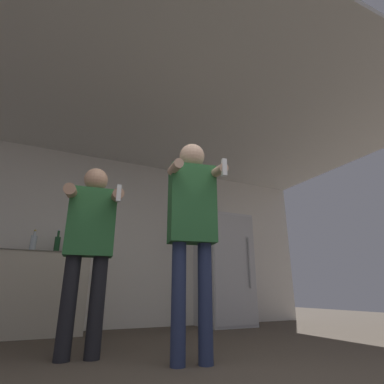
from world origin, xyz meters
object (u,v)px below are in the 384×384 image
at_px(bottle_brown_liquor, 33,243).
at_px(person_man_side, 90,238).
at_px(bottle_short_whiskey, 69,245).
at_px(person_woman_foreground, 192,219).
at_px(refrigerator, 224,269).
at_px(bottle_amber_bourbon, 57,244).
at_px(bottle_clear_vodka, 77,246).

distance_m(bottle_brown_liquor, person_man_side, 1.75).
height_order(bottle_short_whiskey, person_woman_foreground, person_woman_foreground).
bearing_deg(person_man_side, bottle_short_whiskey, 92.54).
distance_m(refrigerator, bottle_short_whiskey, 2.37).
xyz_separation_m(bottle_brown_liquor, person_man_side, (0.50, -1.67, -0.15)).
height_order(person_woman_foreground, person_man_side, person_woman_foreground).
relative_size(refrigerator, bottle_amber_bourbon, 5.16).
relative_size(bottle_brown_liquor, person_woman_foreground, 0.17).
bearing_deg(bottle_short_whiskey, refrigerator, -2.60).
distance_m(refrigerator, bottle_amber_bourbon, 2.51).
relative_size(bottle_clear_vodka, bottle_amber_bourbon, 0.84).
distance_m(bottle_clear_vodka, person_man_side, 1.68).
distance_m(bottle_amber_bourbon, bottle_brown_liquor, 0.28).
bearing_deg(person_woman_foreground, bottle_short_whiskey, 109.95).
bearing_deg(refrigerator, bottle_brown_liquor, 177.80).
bearing_deg(refrigerator, bottle_amber_bourbon, 177.55).
bearing_deg(bottle_amber_bourbon, bottle_clear_vodka, 0.00).
height_order(bottle_amber_bourbon, bottle_brown_liquor, bottle_amber_bourbon).
xyz_separation_m(bottle_short_whiskey, person_man_side, (0.07, -1.67, -0.16)).
bearing_deg(bottle_short_whiskey, bottle_amber_bourbon, 180.00).
bearing_deg(person_man_side, bottle_clear_vodka, 88.69).
distance_m(refrigerator, person_woman_foreground, 2.62).
xyz_separation_m(bottle_clear_vodka, bottle_short_whiskey, (-0.11, 0.00, 0.02)).
bearing_deg(bottle_brown_liquor, person_woman_foreground, -60.87).
bearing_deg(person_woman_foreground, bottle_brown_liquor, 119.13).
relative_size(bottle_clear_vodka, bottle_brown_liquor, 0.93).
bearing_deg(bottle_clear_vodka, bottle_brown_liquor, 180.00).
xyz_separation_m(bottle_brown_liquor, person_woman_foreground, (1.23, -2.20, -0.02)).
relative_size(bottle_clear_vodka, bottle_short_whiskey, 0.84).
bearing_deg(person_man_side, bottle_brown_liquor, 106.72).
bearing_deg(bottle_brown_liquor, person_man_side, -73.28).
distance_m(refrigerator, bottle_brown_liquor, 2.80).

